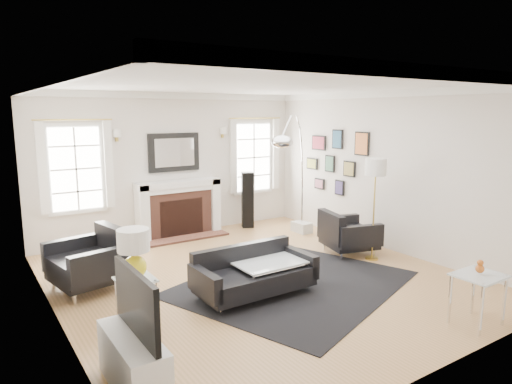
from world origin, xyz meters
TOP-DOWN VIEW (x-y plane):
  - floor at (0.00, 0.00)m, footprint 6.00×6.00m
  - back_wall at (0.00, 3.00)m, footprint 5.50×0.04m
  - front_wall at (0.00, -3.00)m, footprint 5.50×0.04m
  - left_wall at (-2.75, 0.00)m, footprint 0.04×6.00m
  - right_wall at (2.75, 0.00)m, footprint 0.04×6.00m
  - ceiling at (0.00, 0.00)m, footprint 5.50×6.00m
  - crown_molding at (0.00, 0.00)m, footprint 5.50×6.00m
  - fireplace at (0.00, 2.79)m, footprint 1.70×0.69m
  - mantel_mirror at (0.00, 2.95)m, footprint 1.05×0.07m
  - window_left at (-1.85, 2.95)m, footprint 1.24×0.15m
  - window_right at (1.85, 2.95)m, footprint 1.24×0.15m
  - gallery_wall at (2.72, 1.30)m, footprint 0.04×1.73m
  - tv_unit at (-2.44, -1.70)m, footprint 0.35×1.00m
  - area_rug at (0.28, -0.50)m, footprint 3.76×3.45m
  - sofa at (-0.42, -0.50)m, footprint 1.63×0.76m
  - armchair_left at (-2.13, 0.94)m, footprint 1.08×1.16m
  - armchair_right at (1.94, 0.15)m, footprint 1.02×1.09m
  - coffee_table at (-0.16, -0.37)m, footprint 0.97×0.97m
  - side_table_left at (-1.94, -0.30)m, footprint 0.44×0.44m
  - nesting_table at (1.27, -2.65)m, footprint 0.55×0.46m
  - gourd_lamp at (-1.94, -0.30)m, footprint 0.38×0.38m
  - orange_vase at (1.27, -2.65)m, footprint 0.10×0.10m
  - arc_floor_lamp at (1.48, 1.05)m, footprint 1.75×1.62m
  - stick_floor_lamp at (2.07, -0.34)m, footprint 0.34×0.34m
  - speaker_tower at (1.51, 2.65)m, footprint 0.31×0.31m

SIDE VIEW (x-z plane):
  - floor at x=0.00m, z-range 0.00..0.00m
  - area_rug at x=0.28m, z-range 0.00..0.01m
  - sofa at x=-0.42m, z-range 0.02..0.55m
  - tv_unit at x=-2.44m, z-range -0.22..0.87m
  - armchair_right at x=1.94m, z-range 0.04..0.65m
  - side_table_left at x=-1.94m, z-range 0.14..0.62m
  - armchair_left at x=-2.13m, z-range 0.04..0.72m
  - coffee_table at x=-0.16m, z-range 0.18..0.62m
  - nesting_table at x=1.27m, z-range 0.18..0.78m
  - fireplace at x=0.00m, z-range -0.01..1.10m
  - speaker_tower at x=1.51m, z-range 0.00..1.18m
  - orange_vase at x=1.27m, z-range 0.61..0.77m
  - gourd_lamp at x=-1.94m, z-range 0.53..1.13m
  - arc_floor_lamp at x=1.48m, z-range 0.10..2.58m
  - back_wall at x=0.00m, z-range 0.00..2.80m
  - front_wall at x=0.00m, z-range 0.00..2.80m
  - left_wall at x=-2.75m, z-range 0.00..2.80m
  - right_wall at x=2.75m, z-range 0.00..2.80m
  - window_left at x=-1.85m, z-range 0.65..2.27m
  - window_right at x=1.85m, z-range 0.65..2.27m
  - stick_floor_lamp at x=2.07m, z-range 0.62..2.31m
  - gallery_wall at x=2.72m, z-range 0.89..2.18m
  - mantel_mirror at x=0.00m, z-range 1.27..2.02m
  - crown_molding at x=0.00m, z-range 2.68..2.80m
  - ceiling at x=0.00m, z-range 2.79..2.81m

